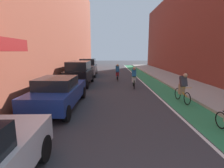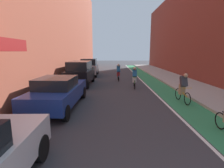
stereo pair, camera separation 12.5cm
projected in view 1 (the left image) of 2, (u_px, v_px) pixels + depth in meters
The scene contains 12 objects.
ground_plane at pixel (116, 84), 14.76m from camera, with size 84.26×84.26×0.00m, color #38383D.
bike_lane_paint at pixel (149, 80), 16.77m from camera, with size 1.60×38.30×0.00m, color #2D8451.
lane_divider_stripe at pixel (140, 80), 16.76m from camera, with size 0.12×38.30×0.00m, color white.
sidewalk_right at pixel (174, 79), 16.79m from camera, with size 3.23×38.30×0.14m, color #A8A59E.
building_facade_left at pixel (51, 14), 15.51m from camera, with size 4.15×38.30×12.30m.
building_facade_right at pixel (196, 29), 17.87m from camera, with size 2.40×34.30×10.22m, color brown.
parked_sedan_blue at pixel (59, 92), 8.27m from camera, with size 2.03×4.66×1.53m.
parked_suv_black at pixel (79, 73), 14.01m from camera, with size 1.96×4.45×1.98m.
parked_suv_silver at pixel (88, 67), 19.74m from camera, with size 1.98×4.51×1.98m.
cyclist_mid at pixel (183, 87), 9.25m from camera, with size 0.48×1.71×1.61m.
cyclist_trailing at pixel (134, 77), 12.97m from camera, with size 0.48×1.71×1.61m.
cyclist_far at pixel (117, 72), 16.26m from camera, with size 0.48×1.71×1.61m.
Camera 1 is at (-0.57, 0.64, 2.69)m, focal length 27.28 mm.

